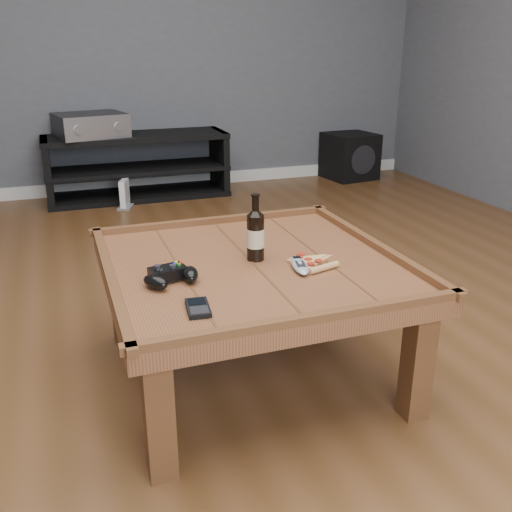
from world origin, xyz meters
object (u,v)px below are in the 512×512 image
object	(u,v)px
pizza_slice	(310,262)
game_console	(125,195)
game_controller	(171,276)
media_console	(138,167)
smartphone	(198,308)
beer_bottle	(255,234)
remote_control	(300,265)
subwoofer	(350,156)
av_receiver	(91,125)
coffee_table	(252,278)

from	to	relation	value
pizza_slice	game_console	bearing A→B (deg)	81.93
game_controller	pizza_slice	size ratio (longest dim) A/B	0.80
media_console	pizza_slice	size ratio (longest dim) A/B	5.65
smartphone	game_console	world-z (taller)	smartphone
beer_bottle	media_console	bearing A→B (deg)	90.43
smartphone	remote_control	bearing A→B (deg)	32.84
media_console	beer_bottle	bearing A→B (deg)	-89.57
smartphone	subwoofer	distance (m)	3.80
game_console	remote_control	bearing A→B (deg)	-63.64
game_controller	beer_bottle	bearing A→B (deg)	6.06
game_console	subwoofer	bearing A→B (deg)	29.21
game_console	game_controller	bearing A→B (deg)	-73.32
game_console	av_receiver	bearing A→B (deg)	143.00
media_console	game_console	size ratio (longest dim) A/B	6.59
av_receiver	media_console	bearing A→B (deg)	-11.33
beer_bottle	subwoofer	xyz separation A→B (m)	(1.89, 2.78, -0.34)
remote_control	beer_bottle	bearing A→B (deg)	142.41
smartphone	av_receiver	bearing A→B (deg)	97.84
beer_bottle	av_receiver	xyz separation A→B (m)	(-0.35, 2.72, 0.04)
pizza_slice	remote_control	world-z (taller)	remote_control
coffee_table	smartphone	xyz separation A→B (m)	(-0.27, -0.31, 0.07)
coffee_table	pizza_slice	bearing A→B (deg)	-25.95
av_receiver	game_console	size ratio (longest dim) A/B	2.65
media_console	game_controller	distance (m)	2.86
game_console	media_console	bearing A→B (deg)	82.16
coffee_table	subwoofer	distance (m)	3.39
coffee_table	remote_control	world-z (taller)	same
coffee_table	av_receiver	bearing A→B (deg)	96.78
pizza_slice	smartphone	bearing A→B (deg)	-169.73
beer_bottle	coffee_table	bearing A→B (deg)	-133.72
game_controller	remote_control	xyz separation A→B (m)	(0.44, -0.02, -0.01)
remote_control	av_receiver	bearing A→B (deg)	111.23
beer_bottle	pizza_slice	distance (m)	0.22
smartphone	av_receiver	size ratio (longest dim) A/B	0.22
pizza_slice	av_receiver	world-z (taller)	av_receiver
coffee_table	pizza_slice	xyz separation A→B (m)	(0.18, -0.09, 0.07)
remote_control	av_receiver	size ratio (longest dim) A/B	0.31
subwoofer	game_console	bearing A→B (deg)	-178.63
av_receiver	smartphone	bearing A→B (deg)	-101.37
game_controller	subwoofer	world-z (taller)	game_controller
coffee_table	smartphone	distance (m)	0.42
remote_control	av_receiver	xyz separation A→B (m)	(-0.46, 2.85, 0.12)
game_controller	av_receiver	distance (m)	2.83
media_console	game_console	xyz separation A→B (m)	(-0.15, -0.28, -0.15)
coffee_table	game_console	bearing A→B (deg)	93.45
beer_bottle	remote_control	world-z (taller)	beer_bottle
smartphone	av_receiver	xyz separation A→B (m)	(-0.06, 3.05, 0.13)
coffee_table	av_receiver	world-z (taller)	av_receiver
remote_control	pizza_slice	bearing A→B (deg)	35.28
pizza_slice	game_console	world-z (taller)	pizza_slice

